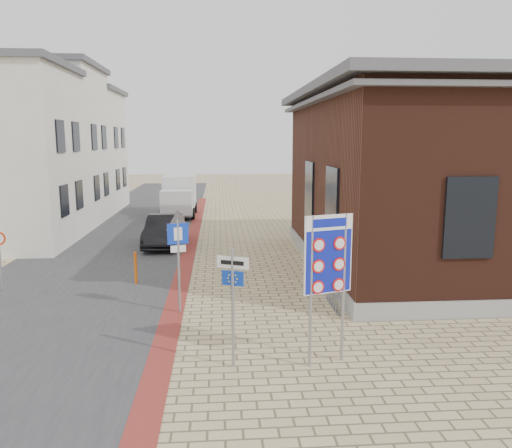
{
  "coord_description": "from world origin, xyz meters",
  "views": [
    {
      "loc": [
        -0.66,
        -11.66,
        4.85
      ],
      "look_at": [
        0.52,
        3.96,
        2.2
      ],
      "focal_mm": 35.0,
      "sensor_mm": 36.0,
      "label": 1
    }
  ],
  "objects": [
    {
      "name": "townhouse_far",
      "position": [
        -10.99,
        24.0,
        4.17
      ],
      "size": [
        7.4,
        6.4,
        8.3
      ],
      "color": "silver",
      "rests_on": "ground"
    },
    {
      "name": "road_strip",
      "position": [
        -5.5,
        15.0,
        0.01
      ],
      "size": [
        7.0,
        60.0,
        0.02
      ],
      "primitive_type": "cube",
      "color": "#38383A",
      "rests_on": "ground"
    },
    {
      "name": "bike_rack",
      "position": [
        2.65,
        2.2,
        0.26
      ],
      "size": [
        0.08,
        1.8,
        0.6
      ],
      "color": "slate",
      "rests_on": "ground"
    },
    {
      "name": "sedan",
      "position": [
        -3.2,
        11.26,
        0.71
      ],
      "size": [
        1.61,
        4.32,
        1.41
      ],
      "primitive_type": "imported",
      "rotation": [
        0.0,
        0.0,
        -0.03
      ],
      "color": "black",
      "rests_on": "ground"
    },
    {
      "name": "parking_sign",
      "position": [
        -1.8,
        2.0,
        1.82
      ],
      "size": [
        0.57,
        0.2,
        2.66
      ],
      "rotation": [
        0.0,
        0.0,
        0.28
      ],
      "color": "gray",
      "rests_on": "ground"
    },
    {
      "name": "townhouse_mid",
      "position": [
        -10.99,
        18.0,
        4.57
      ],
      "size": [
        7.4,
        6.4,
        9.1
      ],
      "color": "silver",
      "rests_on": "ground"
    },
    {
      "name": "brick_building",
      "position": [
        8.99,
        7.0,
        3.49
      ],
      "size": [
        13.0,
        13.0,
        6.8
      ],
      "color": "gray",
      "rests_on": "ground"
    },
    {
      "name": "bollard",
      "position": [
        -3.5,
        5.0,
        0.56
      ],
      "size": [
        0.13,
        0.13,
        1.12
      ],
      "primitive_type": "cylinder",
      "rotation": [
        0.0,
        0.0,
        0.4
      ],
      "color": "#E65A0C",
      "rests_on": "ground"
    },
    {
      "name": "curb_strip",
      "position": [
        -2.0,
        10.0,
        0.01
      ],
      "size": [
        0.6,
        40.0,
        0.02
      ],
      "primitive_type": "cube",
      "color": "maroon",
      "rests_on": "ground"
    },
    {
      "name": "border_sign",
      "position": [
        1.64,
        -1.5,
        2.4
      ],
      "size": [
        1.09,
        0.38,
        3.31
      ],
      "rotation": [
        0.0,
        0.0,
        0.31
      ],
      "color": "gray",
      "rests_on": "ground"
    },
    {
      "name": "essen_sign",
      "position": [
        -0.39,
        -1.5,
        1.73
      ],
      "size": [
        0.66,
        0.3,
        2.6
      ],
      "rotation": [
        0.0,
        0.0,
        -0.39
      ],
      "color": "gray",
      "rests_on": "ground"
    },
    {
      "name": "box_truck",
      "position": [
        -3.2,
        20.44,
        1.32
      ],
      "size": [
        2.11,
        4.89,
        2.56
      ],
      "rotation": [
        0.0,
        0.0,
        -0.0
      ],
      "color": "slate",
      "rests_on": "ground"
    },
    {
      "name": "ground",
      "position": [
        0.0,
        0.0,
        0.0
      ],
      "size": [
        120.0,
        120.0,
        0.0
      ],
      "primitive_type": "plane",
      "color": "tan",
      "rests_on": "ground"
    },
    {
      "name": "yield_sign",
      "position": [
        -2.0,
        4.56,
        1.95
      ],
      "size": [
        0.91,
        0.1,
        2.55
      ],
      "rotation": [
        0.0,
        0.0,
        0.04
      ],
      "color": "gray",
      "rests_on": "ground"
    }
  ]
}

